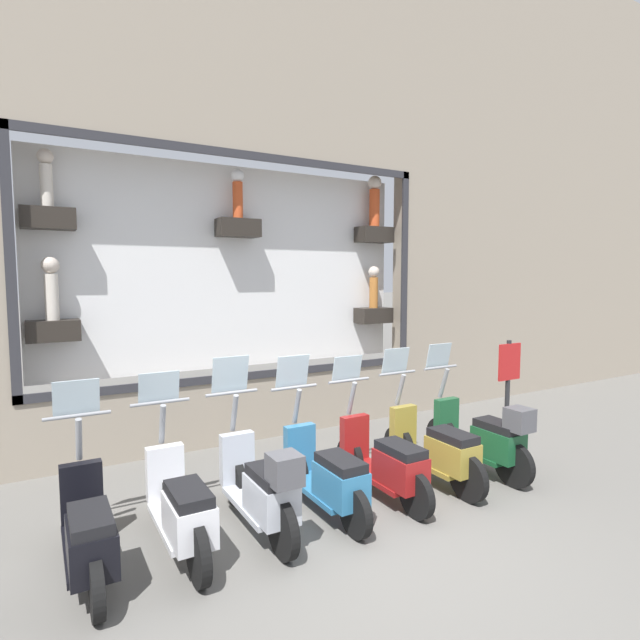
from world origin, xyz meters
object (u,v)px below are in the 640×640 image
at_px(scooter_silver_4, 262,488).
at_px(scooter_white_5, 181,509).
at_px(scooter_teal_3, 327,476).
at_px(shop_sign_post, 508,390).
at_px(scooter_olive_1, 436,450).
at_px(scooter_green_0, 484,437).
at_px(scooter_red_2, 385,463).
at_px(scooter_black_6, 88,532).

bearing_deg(scooter_silver_4, scooter_white_5, 86.13).
distance_m(scooter_teal_3, shop_sign_post, 3.55).
bearing_deg(scooter_silver_4, shop_sign_post, -82.45).
xyz_separation_m(scooter_olive_1, shop_sign_post, (0.51, -1.91, 0.43)).
relative_size(scooter_teal_3, shop_sign_post, 1.10).
relative_size(scooter_green_0, scooter_teal_3, 1.01).
distance_m(scooter_silver_4, shop_sign_post, 4.32).
relative_size(scooter_olive_1, scooter_red_2, 1.00).
bearing_deg(scooter_red_2, scooter_green_0, -91.89).
xyz_separation_m(scooter_black_6, shop_sign_post, (0.52, -5.84, 0.46)).
distance_m(scooter_red_2, scooter_silver_4, 1.57).
relative_size(scooter_green_0, scooter_black_6, 1.01).
height_order(scooter_white_5, shop_sign_post, shop_sign_post).
bearing_deg(scooter_olive_1, scooter_silver_4, 91.33).
bearing_deg(scooter_red_2, scooter_white_5, 89.93).
xyz_separation_m(scooter_red_2, scooter_black_6, (-0.00, 3.14, -0.01)).
relative_size(scooter_white_5, scooter_black_6, 1.01).
xyz_separation_m(scooter_white_5, shop_sign_post, (0.51, -5.05, 0.44)).
height_order(scooter_red_2, scooter_silver_4, scooter_silver_4).
xyz_separation_m(scooter_green_0, scooter_olive_1, (0.06, 0.79, -0.04)).
height_order(scooter_silver_4, shop_sign_post, scooter_silver_4).
bearing_deg(scooter_red_2, scooter_black_6, 90.04).
relative_size(scooter_silver_4, shop_sign_post, 1.11).
xyz_separation_m(scooter_olive_1, scooter_black_6, (-0.01, 3.93, -0.02)).
distance_m(scooter_green_0, scooter_white_5, 3.93).
xyz_separation_m(scooter_silver_4, scooter_black_6, (0.05, 1.57, -0.07)).
distance_m(scooter_olive_1, scooter_red_2, 0.79).
bearing_deg(scooter_green_0, scooter_teal_3, 88.70).
height_order(scooter_silver_4, scooter_black_6, scooter_silver_4).
bearing_deg(scooter_olive_1, scooter_red_2, 90.34).
height_order(scooter_green_0, scooter_red_2, scooter_green_0).
distance_m(scooter_white_5, shop_sign_post, 5.10).
bearing_deg(scooter_green_0, shop_sign_post, -63.20).
height_order(scooter_red_2, scooter_teal_3, scooter_teal_3).
bearing_deg(scooter_olive_1, scooter_teal_3, 90.11).
bearing_deg(scooter_black_6, scooter_olive_1, -89.90).
relative_size(scooter_teal_3, scooter_silver_4, 0.99).
xyz_separation_m(scooter_green_0, shop_sign_post, (0.57, -1.12, 0.39)).
height_order(scooter_green_0, scooter_silver_4, scooter_silver_4).
distance_m(scooter_red_2, scooter_black_6, 3.14).
bearing_deg(scooter_white_5, scooter_green_0, -90.80).
bearing_deg(scooter_red_2, scooter_silver_4, 91.83).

